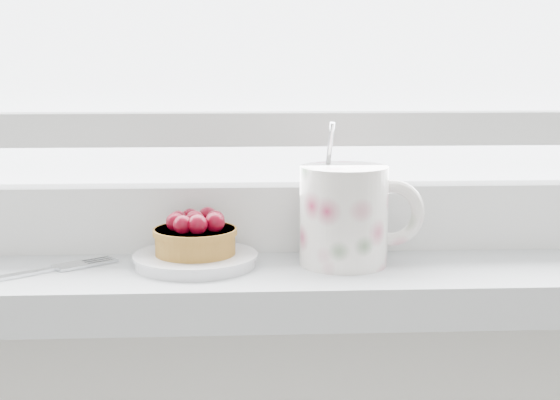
{
  "coord_description": "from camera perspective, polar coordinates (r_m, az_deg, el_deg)",
  "views": [
    {
      "loc": [
        -0.02,
        1.14,
        1.14
      ],
      "look_at": [
        0.02,
        1.88,
        1.01
      ],
      "focal_mm": 50.0,
      "sensor_mm": 36.0,
      "label": 1
    }
  ],
  "objects": [
    {
      "name": "fork",
      "position": [
        0.78,
        -18.54,
        -5.22
      ],
      "size": [
        0.17,
        0.13,
        0.0
      ],
      "color": "silver",
      "rests_on": "windowsill"
    },
    {
      "name": "saucer",
      "position": [
        0.78,
        -6.19,
        -4.36
      ],
      "size": [
        0.12,
        0.12,
        0.01
      ],
      "primitive_type": "cylinder",
      "color": "silver",
      "rests_on": "windowsill"
    },
    {
      "name": "raspberry_tart",
      "position": [
        0.78,
        -6.2,
        -2.57
      ],
      "size": [
        0.08,
        0.08,
        0.04
      ],
      "color": "#8F5E1F",
      "rests_on": "saucer"
    },
    {
      "name": "floral_mug",
      "position": [
        0.78,
        4.93,
        -0.98
      ],
      "size": [
        0.13,
        0.09,
        0.14
      ],
      "color": "silver",
      "rests_on": "windowsill"
    }
  ]
}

